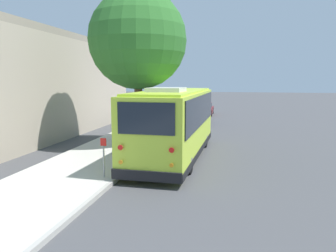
% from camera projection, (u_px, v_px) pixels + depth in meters
% --- Properties ---
extents(ground_plane, '(160.00, 160.00, 0.00)m').
position_uv_depth(ground_plane, '(181.00, 152.00, 16.86)').
color(ground_plane, '#474749').
extents(sidewalk_slab, '(80.00, 3.88, 0.15)m').
position_uv_depth(sidewalk_slab, '(116.00, 147.00, 17.55)').
color(sidewalk_slab, beige).
rests_on(sidewalk_slab, ground).
extents(curb_strip, '(80.00, 0.14, 0.15)m').
position_uv_depth(curb_strip, '(152.00, 149.00, 17.15)').
color(curb_strip, '#AAA69D').
rests_on(curb_strip, ground).
extents(shuttle_bus, '(9.42, 2.83, 3.36)m').
position_uv_depth(shuttle_bus, '(175.00, 120.00, 15.41)').
color(shuttle_bus, '#BCDB38').
rests_on(shuttle_bus, ground).
extents(parked_sedan_navy, '(4.64, 1.76, 1.33)m').
position_uv_depth(parked_sedan_navy, '(199.00, 116.00, 27.46)').
color(parked_sedan_navy, '#19234C').
rests_on(parked_sedan_navy, ground).
extents(parked_sedan_maroon, '(4.64, 1.84, 1.26)m').
position_uv_depth(parked_sedan_maroon, '(204.00, 109.00, 34.24)').
color(parked_sedan_maroon, maroon).
rests_on(parked_sedan_maroon, ground).
extents(street_tree, '(5.27, 5.27, 9.06)m').
position_uv_depth(street_tree, '(138.00, 34.00, 17.60)').
color(street_tree, brown).
rests_on(street_tree, sidewalk_slab).
extents(sign_post_near, '(0.06, 0.22, 1.45)m').
position_uv_depth(sign_post_near, '(104.00, 157.00, 11.89)').
color(sign_post_near, gray).
rests_on(sign_post_near, sidewalk_slab).
extents(sign_post_far, '(0.06, 0.06, 1.25)m').
position_uv_depth(sign_post_far, '(118.00, 152.00, 13.31)').
color(sign_post_far, gray).
rests_on(sign_post_far, sidewalk_slab).
extents(building_backdrop, '(22.79, 8.48, 6.63)m').
position_uv_depth(building_backdrop, '(3.00, 89.00, 20.58)').
color(building_backdrop, tan).
rests_on(building_backdrop, ground).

